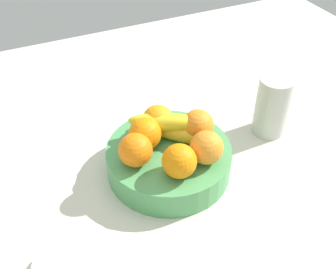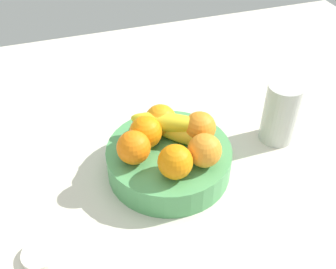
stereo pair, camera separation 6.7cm
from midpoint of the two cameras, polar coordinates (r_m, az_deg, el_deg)
The scene contains 11 objects.
ground_plane at distance 89.06cm, azimuth -2.23°, elevation -5.56°, with size 180.00×140.00×3.00cm, color beige.
fruit_bowl at distance 85.24cm, azimuth -2.25°, elevation -3.74°, with size 26.52×26.52×6.33cm, color #4F9E5B.
orange_front_left at distance 75.49cm, azimuth -0.89°, elevation -3.94°, with size 6.83×6.83×6.83cm, color orange.
orange_front_right at distance 78.36cm, azimuth 3.11°, elevation -1.98°, with size 6.83×6.83×6.83cm, color orange.
orange_center at distance 83.71cm, azimuth 1.97°, elevation 1.33°, with size 6.83×6.83×6.83cm, color orange.
orange_back_left at distance 85.04cm, azimuth -3.49°, elevation 1.99°, with size 6.83×6.83×6.83cm, color orange.
orange_back_right at distance 81.80cm, azimuth -5.66°, elevation 0.02°, with size 6.83×6.83×6.83cm, color orange.
orange_top_stack at distance 78.34cm, azimuth -7.14°, elevation -2.32°, with size 6.83×6.83×6.83cm, color orange.
banana_bunch at distance 83.79cm, azimuth -1.99°, elevation 1.09°, with size 16.81×15.44×6.20cm.
thermos_tumbler at distance 95.23cm, azimuth 12.78°, elevation 3.94°, with size 7.86×7.86×14.78cm, color beige.
jar_lid at distance 75.98cm, azimuth -19.02°, elevation -17.62°, with size 6.41×6.41×1.29cm, color white.
Camera 1 is at (-25.66, -56.34, 62.61)cm, focal length 42.48 mm.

